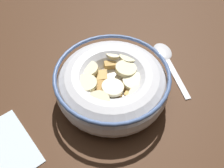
{
  "coord_description": "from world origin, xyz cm",
  "views": [
    {
      "loc": [
        -21.16,
        15.45,
        35.94
      ],
      "look_at": [
        0.0,
        0.0,
        3.0
      ],
      "focal_mm": 43.13,
      "sensor_mm": 36.0,
      "label": 1
    }
  ],
  "objects": [
    {
      "name": "ground_plane",
      "position": [
        0.0,
        0.0,
        -1.0
      ],
      "size": [
        92.99,
        92.99,
        2.0
      ],
      "primitive_type": "cube",
      "color": "#472B19"
    },
    {
      "name": "cereal_bowl",
      "position": [
        -0.02,
        -0.0,
        3.04
      ],
      "size": [
        17.8,
        17.8,
        5.59
      ],
      "color": "silver",
      "rests_on": "ground_plane"
    },
    {
      "name": "spoon",
      "position": [
        1.26,
        -13.2,
        0.35
      ],
      "size": [
        13.62,
        7.02,
        0.8
      ],
      "color": "silver",
      "rests_on": "ground_plane"
    },
    {
      "name": "folded_napkin",
      "position": [
        1.49,
        17.53,
        0.15
      ],
      "size": [
        10.99,
        6.85,
        0.3
      ],
      "primitive_type": "cube",
      "rotation": [
        0.0,
        0.0,
        0.04
      ],
      "color": "silver",
      "rests_on": "ground_plane"
    }
  ]
}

